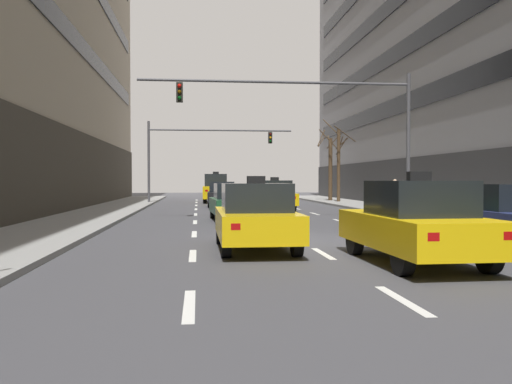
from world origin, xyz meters
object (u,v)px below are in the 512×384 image
object	(u,v)px
taxi_driving_0	(216,188)
traffic_signal_1	(196,146)
pedestrian_1	(395,192)
taxi_driving_6	(416,223)
car_parked_1	(505,216)
traffic_signal_0	(323,113)
car_parked_2	(424,205)
street_tree_2	(330,167)
street_tree_1	(338,162)
taxi_driving_4	(255,217)
taxi_driving_1	(274,196)
car_driving_5	(233,202)
car_driving_3	(261,193)
car_driving_2	(222,194)

from	to	relation	value
taxi_driving_0	traffic_signal_1	distance (m)	3.78
traffic_signal_1	pedestrian_1	xyz separation A→B (m)	(10.76, -11.69, -3.16)
taxi_driving_6	car_parked_1	size ratio (longest dim) A/B	1.06
traffic_signal_0	taxi_driving_6	bearing A→B (deg)	-94.57
taxi_driving_0	traffic_signal_1	size ratio (longest dim) A/B	0.43
taxi_driving_6	car_parked_2	distance (m)	8.46
taxi_driving_6	pedestrian_1	xyz separation A→B (m)	(6.18, 17.85, 0.24)
street_tree_2	pedestrian_1	bearing A→B (deg)	-88.97
car_parked_1	street_tree_1	distance (m)	26.51
taxi_driving_4	traffic_signal_0	size ratio (longest dim) A/B	0.37
taxi_driving_6	street_tree_2	world-z (taller)	street_tree_2
taxi_driving_0	taxi_driving_1	size ratio (longest dim) A/B	0.99
taxi_driving_4	car_parked_2	size ratio (longest dim) A/B	0.96
taxi_driving_0	street_tree_2	xyz separation A→B (m)	(9.05, 0.42, 1.70)
car_driving_5	traffic_signal_0	xyz separation A→B (m)	(4.01, 0.41, 3.92)
car_parked_1	street_tree_1	bearing A→B (deg)	84.70
car_driving_3	car_parked_1	bearing A→B (deg)	-82.19
car_driving_5	taxi_driving_6	size ratio (longest dim) A/B	0.94
car_parked_1	car_parked_2	world-z (taller)	car_parked_2
taxi_driving_0	car_driving_2	distance (m)	6.25
car_driving_3	street_tree_2	size ratio (longest dim) A/B	0.79
car_parked_1	traffic_signal_0	distance (m)	11.25
car_driving_2	car_driving_3	bearing A→B (deg)	46.16
car_driving_5	car_parked_2	xyz separation A→B (m)	(6.46, -4.74, 0.06)
taxi_driving_1	car_parked_1	xyz separation A→B (m)	(3.64, -17.43, -0.04)
taxi_driving_0	taxi_driving_4	xyz separation A→B (m)	(0.05, -28.47, -0.28)
car_parked_2	taxi_driving_4	bearing A→B (deg)	-141.84
car_parked_2	street_tree_2	xyz separation A→B (m)	(2.45, 23.74, 1.95)
traffic_signal_1	pedestrian_1	world-z (taller)	traffic_signal_1
car_driving_2	pedestrian_1	bearing A→B (deg)	-37.22
traffic_signal_1	street_tree_1	size ratio (longest dim) A/B	1.73
taxi_driving_4	traffic_signal_1	xyz separation A→B (m)	(-1.52, 26.98, 3.43)
car_parked_2	car_parked_1	bearing A→B (deg)	-89.98
taxi_driving_1	car_parked_2	distance (m)	12.85
car_driving_3	car_parked_1	xyz separation A→B (m)	(3.47, -25.28, -0.01)
taxi_driving_1	pedestrian_1	bearing A→B (deg)	-18.98
car_driving_3	pedestrian_1	distance (m)	11.77
taxi_driving_0	car_parked_2	world-z (taller)	taxi_driving_0
taxi_driving_0	taxi_driving_6	size ratio (longest dim) A/B	0.99
car_driving_3	traffic_signal_1	xyz separation A→B (m)	(-4.60, 1.67, 3.43)
car_driving_2	car_parked_1	world-z (taller)	car_parked_1
street_tree_1	street_tree_2	xyz separation A→B (m)	(0.01, 2.56, -0.27)
taxi_driving_4	car_driving_2	bearing A→B (deg)	89.70
taxi_driving_6	car_driving_2	bearing A→B (deg)	96.79
car_parked_1	traffic_signal_0	xyz separation A→B (m)	(-2.46, 10.27, 3.90)
traffic_signal_0	car_parked_2	bearing A→B (deg)	-64.53
taxi_driving_6	traffic_signal_0	distance (m)	13.47
car_driving_2	street_tree_1	size ratio (longest dim) A/B	0.72
taxi_driving_4	car_parked_2	bearing A→B (deg)	38.16
taxi_driving_0	taxi_driving_1	xyz separation A→B (m)	(2.97, -10.99, -0.25)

